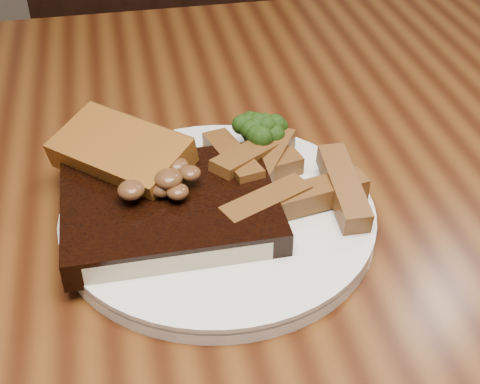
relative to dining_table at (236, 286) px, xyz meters
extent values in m
cube|color=#4F2A0F|center=(0.00, 0.00, 0.07)|extent=(1.60, 0.90, 0.04)
cube|color=black|center=(0.05, 0.80, -0.21)|extent=(0.55, 0.55, 0.04)
cylinder|color=black|center=(0.28, 0.92, -0.44)|extent=(0.04, 0.04, 0.43)
cylinder|color=black|center=(-0.07, 1.02, -0.44)|extent=(0.04, 0.04, 0.43)
cylinder|color=black|center=(0.18, 0.58, -0.44)|extent=(0.04, 0.04, 0.43)
cylinder|color=black|center=(-0.17, 0.68, -0.44)|extent=(0.04, 0.04, 0.43)
cylinder|color=white|center=(-0.02, -0.02, 0.10)|extent=(0.28, 0.28, 0.01)
cube|color=black|center=(-0.06, -0.02, 0.12)|extent=(0.17, 0.13, 0.02)
cube|color=#BCB391|center=(-0.06, -0.08, 0.11)|extent=(0.14, 0.01, 0.02)
cube|color=brown|center=(-0.09, 0.04, 0.12)|extent=(0.13, 0.12, 0.02)
camera|label=1|loc=(-0.08, -0.44, 0.45)|focal=50.00mm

